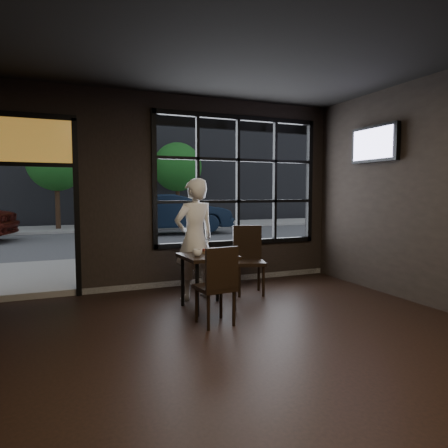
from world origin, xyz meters
name	(u,v)px	position (x,y,z in m)	size (l,w,h in m)	color
floor	(277,374)	(0.00, 0.00, -0.01)	(6.00, 7.00, 0.02)	black
window_frame	(238,181)	(1.20, 3.50, 1.80)	(3.06, 0.12, 2.28)	black
stained_transom	(31,140)	(-2.10, 3.50, 2.35)	(1.20, 0.06, 0.70)	orange
street_asphalt	(90,217)	(0.00, 24.00, -0.02)	(60.00, 41.00, 0.04)	#545456
building_across	(87,94)	(0.00, 23.00, 7.50)	(28.00, 12.00, 15.00)	#5B5956
cafe_table	(208,281)	(0.11, 2.09, 0.38)	(0.69, 0.69, 0.75)	black
chair_near	(215,285)	(-0.03, 1.44, 0.48)	(0.42, 0.42, 0.96)	black
chair_window	(249,260)	(0.99, 2.59, 0.53)	(0.46, 0.46, 1.07)	black
man	(195,239)	(0.11, 2.65, 0.90)	(0.66, 0.43, 1.80)	silver
hotdog	(209,251)	(0.18, 2.23, 0.78)	(0.20, 0.08, 0.06)	tan
cup	(197,253)	(-0.06, 2.01, 0.79)	(0.12, 0.12, 0.10)	silver
tv	(375,144)	(2.93, 2.05, 2.36)	(0.11, 0.98, 0.58)	black
navy_car	(175,213)	(2.30, 11.76, 0.81)	(1.50, 4.31, 1.42)	black
tree_left	(56,163)	(-1.83, 14.69, 2.79)	(2.32, 2.32, 3.96)	#332114
tree_right	(177,167)	(3.47, 15.47, 2.77)	(2.30, 2.30, 3.93)	#332114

